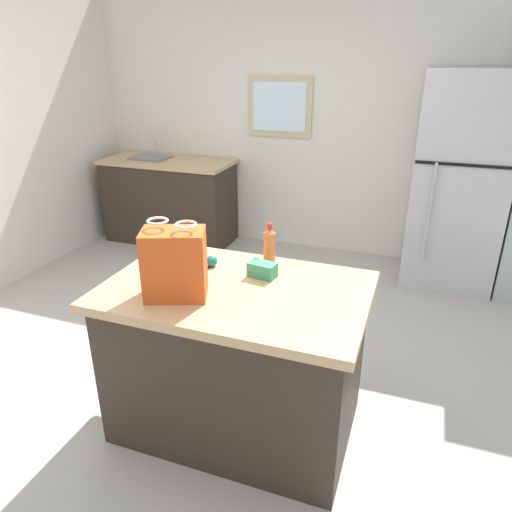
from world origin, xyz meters
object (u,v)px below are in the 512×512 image
kitchen_island (237,358)px  ear_defenders (201,261)px  small_box (262,270)px  bottle (269,246)px  shopping_bag (175,264)px  refrigerator (459,182)px

kitchen_island → ear_defenders: size_ratio=6.69×
small_box → ear_defenders: bearing=175.9°
bottle → shopping_bag: bearing=-120.0°
shopping_bag → kitchen_island: bearing=38.3°
refrigerator → bottle: size_ratio=7.82×
small_box → bottle: bottle is taller
bottle → ear_defenders: 0.40m
refrigerator → shopping_bag: 2.95m
ear_defenders → small_box: bearing=-4.1°
refrigerator → ear_defenders: size_ratio=9.35×
ear_defenders → refrigerator: bearing=57.9°
bottle → kitchen_island: bearing=-101.2°
shopping_bag → ear_defenders: 0.40m
refrigerator → bottle: 2.34m
kitchen_island → refrigerator: (1.12, 2.43, 0.49)m
shopping_bag → bottle: size_ratio=1.61×
refrigerator → ear_defenders: 2.65m
refrigerator → bottle: refrigerator is taller
refrigerator → shopping_bag: bearing=-117.4°
shopping_bag → small_box: shopping_bag is taller
refrigerator → ear_defenders: bearing=-122.1°
kitchen_island → small_box: size_ratio=9.17×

